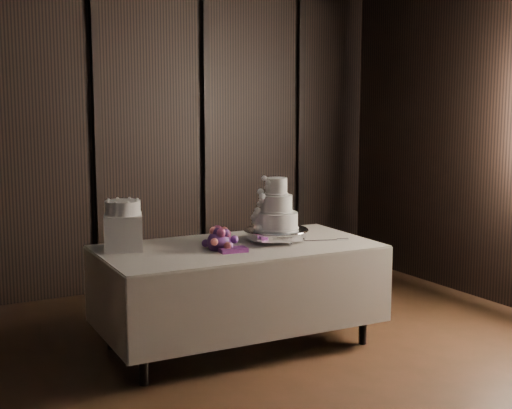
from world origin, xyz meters
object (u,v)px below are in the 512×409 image
Objects in this scene: display_table at (238,291)px; wedding_cake at (274,210)px; small_cake at (123,208)px; bouquet at (219,240)px; box_pedestal at (123,232)px; cake_stand at (276,235)px.

wedding_cake is at bearing -0.43° from display_table.
display_table is 1.04m from small_cake.
wedding_cake is at bearing 6.09° from bouquet.
bouquet is at bearing -29.15° from box_pedestal.
wedding_cake is at bearing -14.52° from box_pedestal.
bouquet reaches higher than display_table.
box_pedestal is at bearing 166.64° from cake_stand.
cake_stand is at bearing -13.36° from small_cake.
small_cake is at bearing 166.64° from cake_stand.
wedding_cake is (-0.03, -0.02, 0.20)m from cake_stand.
display_table is 5.23× the size of wedding_cake.
cake_stand is at bearing 7.56° from bouquet.
box_pedestal reaches higher than display_table.
small_cake is (-0.59, 0.33, 0.23)m from bouquet.
wedding_cake reaches higher than cake_stand.
cake_stand is 1.96× the size of small_cake.
cake_stand is 1.86× the size of box_pedestal.
small_cake is (-1.09, 0.26, 0.25)m from cake_stand.
small_cake is (0.00, 0.00, 0.17)m from box_pedestal.
cake_stand is 0.51m from bouquet.
cake_stand is 1.25× the size of wedding_cake.
display_table is at bearing -179.32° from cake_stand.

